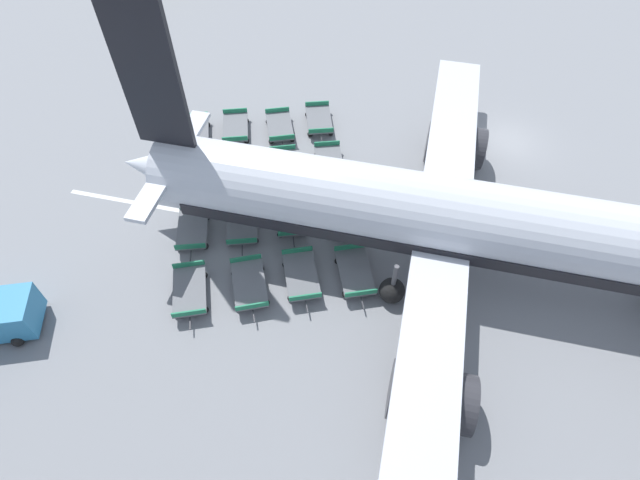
# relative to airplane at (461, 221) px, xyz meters

# --- Properties ---
(ground_plane) EXTENTS (500.00, 500.00, 0.00)m
(ground_plane) POSITION_rel_airplane_xyz_m (-10.70, 4.81, -3.48)
(ground_plane) COLOR gray
(airplane) EXTENTS (30.03, 36.08, 14.21)m
(airplane) POSITION_rel_airplane_xyz_m (0.00, 0.00, 0.00)
(airplane) COLOR silver
(airplane) RESTS_ON ground_plane
(baggage_dolly_row_near_col_a) EXTENTS (3.85, 2.31, 0.92)m
(baggage_dolly_row_near_col_a) POSITION_rel_airplane_xyz_m (-9.16, -15.97, -3.00)
(baggage_dolly_row_near_col_a) COLOR slate
(baggage_dolly_row_near_col_a) RESTS_ON ground_plane
(baggage_dolly_row_near_col_b) EXTENTS (3.84, 2.47, 0.92)m
(baggage_dolly_row_near_col_b) POSITION_rel_airplane_xyz_m (-4.88, -15.04, -3.00)
(baggage_dolly_row_near_col_b) COLOR slate
(baggage_dolly_row_near_col_b) RESTS_ON ground_plane
(baggage_dolly_row_near_col_c) EXTENTS (3.84, 2.18, 0.92)m
(baggage_dolly_row_near_col_c) POSITION_rel_airplane_xyz_m (-0.82, -14.09, -3.00)
(baggage_dolly_row_near_col_c) COLOR slate
(baggage_dolly_row_near_col_c) RESTS_ON ground_plane
(baggage_dolly_row_near_col_d) EXTENTS (3.84, 2.37, 0.92)m
(baggage_dolly_row_near_col_d) POSITION_rel_airplane_xyz_m (3.25, -13.22, -3.00)
(baggage_dolly_row_near_col_d) COLOR slate
(baggage_dolly_row_near_col_d) RESTS_ON ground_plane
(baggage_dolly_row_mid_a_col_a) EXTENTS (3.84, 2.21, 0.92)m
(baggage_dolly_row_mid_a_col_a) POSITION_rel_airplane_xyz_m (-9.83, -13.45, -3.00)
(baggage_dolly_row_mid_a_col_a) COLOR slate
(baggage_dolly_row_mid_a_col_a) RESTS_ON ground_plane
(baggage_dolly_row_mid_a_col_b) EXTENTS (3.85, 2.31, 0.92)m
(baggage_dolly_row_mid_a_col_b) POSITION_rel_airplane_xyz_m (-5.48, -12.38, -3.00)
(baggage_dolly_row_mid_a_col_b) COLOR slate
(baggage_dolly_row_mid_a_col_b) RESTS_ON ground_plane
(baggage_dolly_row_mid_a_col_c) EXTENTS (3.84, 2.18, 0.92)m
(baggage_dolly_row_mid_a_col_c) POSITION_rel_airplane_xyz_m (-1.43, -11.40, -3.00)
(baggage_dolly_row_mid_a_col_c) COLOR slate
(baggage_dolly_row_mid_a_col_c) RESTS_ON ground_plane
(baggage_dolly_row_mid_a_col_d) EXTENTS (3.84, 2.46, 0.92)m
(baggage_dolly_row_mid_a_col_d) POSITION_rel_airplane_xyz_m (2.59, -10.27, -3.00)
(baggage_dolly_row_mid_a_col_d) COLOR slate
(baggage_dolly_row_mid_a_col_d) RESTS_ON ground_plane
(baggage_dolly_row_mid_b_col_a) EXTENTS (3.85, 2.35, 0.92)m
(baggage_dolly_row_mid_b_col_a) POSITION_rel_airplane_xyz_m (-10.19, -10.50, -3.00)
(baggage_dolly_row_mid_b_col_a) COLOR slate
(baggage_dolly_row_mid_b_col_a) RESTS_ON ground_plane
(baggage_dolly_row_mid_b_col_b) EXTENTS (3.85, 2.29, 0.92)m
(baggage_dolly_row_mid_b_col_b) POSITION_rel_airplane_xyz_m (-6.32, -9.63, -3.00)
(baggage_dolly_row_mid_b_col_b) COLOR slate
(baggage_dolly_row_mid_b_col_b) RESTS_ON ground_plane
(baggage_dolly_row_mid_b_col_c) EXTENTS (3.85, 2.24, 0.92)m
(baggage_dolly_row_mid_b_col_c) POSITION_rel_airplane_xyz_m (-2.27, -8.74, -3.00)
(baggage_dolly_row_mid_b_col_c) COLOR slate
(baggage_dolly_row_mid_b_col_c) RESTS_ON ground_plane
(baggage_dolly_row_mid_b_col_d) EXTENTS (3.84, 2.38, 0.92)m
(baggage_dolly_row_mid_b_col_d) POSITION_rel_airplane_xyz_m (1.82, -7.68, -3.00)
(baggage_dolly_row_mid_b_col_d) COLOR slate
(baggage_dolly_row_mid_b_col_d) RESTS_ON ground_plane
(baggage_dolly_row_far_col_a) EXTENTS (3.84, 2.18, 0.92)m
(baggage_dolly_row_far_col_a) POSITION_rel_airplane_xyz_m (-11.15, -7.93, -3.00)
(baggage_dolly_row_far_col_a) COLOR slate
(baggage_dolly_row_far_col_a) RESTS_ON ground_plane
(baggage_dolly_row_far_col_b) EXTENTS (3.84, 2.20, 0.92)m
(baggage_dolly_row_far_col_b) POSITION_rel_airplane_xyz_m (-6.96, -6.89, -3.00)
(baggage_dolly_row_far_col_b) COLOR slate
(baggage_dolly_row_far_col_b) RESTS_ON ground_plane
(baggage_dolly_row_far_col_c) EXTENTS (3.84, 2.37, 0.92)m
(baggage_dolly_row_far_col_c) POSITION_rel_airplane_xyz_m (-2.69, -5.82, -3.00)
(baggage_dolly_row_far_col_c) COLOR slate
(baggage_dolly_row_far_col_c) RESTS_ON ground_plane
(baggage_dolly_row_far_col_d) EXTENTS (3.85, 2.35, 0.92)m
(baggage_dolly_row_far_col_d) POSITION_rel_airplane_xyz_m (1.35, -4.92, -3.00)
(baggage_dolly_row_far_col_d) COLOR slate
(baggage_dolly_row_far_col_d) RESTS_ON ground_plane
(stand_guidance_stripe) EXTENTS (4.52, 29.92, 0.01)m
(stand_guidance_stripe) POSITION_rel_airplane_xyz_m (-1.39, -7.45, -3.48)
(stand_guidance_stripe) COLOR white
(stand_guidance_stripe) RESTS_ON ground_plane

